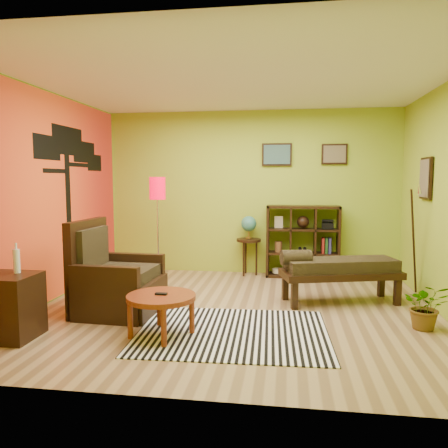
# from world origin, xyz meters

# --- Properties ---
(ground) EXTENTS (5.00, 5.00, 0.00)m
(ground) POSITION_xyz_m (0.00, 0.00, 0.00)
(ground) COLOR tan
(ground) RESTS_ON ground
(room_shell) EXTENTS (5.04, 4.54, 2.82)m
(room_shell) POSITION_xyz_m (-0.09, 0.01, 1.80)
(room_shell) COLOR #9CBB2F
(room_shell) RESTS_ON ground
(zebra_rug) EXTENTS (2.09, 1.69, 0.01)m
(zebra_rug) POSITION_xyz_m (0.08, -0.78, 0.01)
(zebra_rug) COLOR white
(zebra_rug) RESTS_ON ground
(coffee_table) EXTENTS (0.72, 0.72, 0.46)m
(coffee_table) POSITION_xyz_m (-0.65, -0.99, 0.38)
(coffee_table) COLOR maroon
(coffee_table) RESTS_ON ground
(armchair) EXTENTS (0.99, 1.00, 1.14)m
(armchair) POSITION_xyz_m (-1.46, -0.27, 0.35)
(armchair) COLOR black
(armchair) RESTS_ON ground
(side_cabinet) EXTENTS (0.56, 0.51, 0.98)m
(side_cabinet) POSITION_xyz_m (-2.20, -1.27, 0.34)
(side_cabinet) COLOR black
(side_cabinet) RESTS_ON ground
(floor_lamp) EXTENTS (0.25, 0.25, 1.67)m
(floor_lamp) POSITION_xyz_m (-1.33, 1.16, 1.35)
(floor_lamp) COLOR silver
(floor_lamp) RESTS_ON ground
(globe_table) EXTENTS (0.42, 0.42, 1.01)m
(globe_table) POSITION_xyz_m (-0.01, 2.05, 0.77)
(globe_table) COLOR black
(globe_table) RESTS_ON ground
(cube_shelf) EXTENTS (1.20, 0.35, 1.20)m
(cube_shelf) POSITION_xyz_m (0.91, 2.03, 0.60)
(cube_shelf) COLOR black
(cube_shelf) RESTS_ON ground
(bench) EXTENTS (1.65, 0.95, 0.72)m
(bench) POSITION_xyz_m (1.31, 0.55, 0.46)
(bench) COLOR black
(bench) RESTS_ON ground
(potted_plant) EXTENTS (0.54, 0.58, 0.40)m
(potted_plant) POSITION_xyz_m (2.16, -0.37, 0.20)
(potted_plant) COLOR #26661E
(potted_plant) RESTS_ON ground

